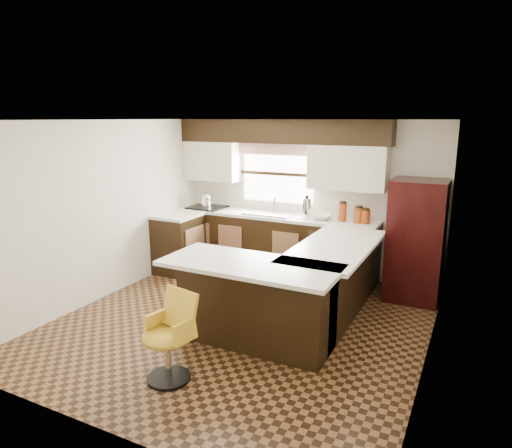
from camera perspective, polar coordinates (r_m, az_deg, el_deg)
The scene contains 30 objects.
floor at distance 5.65m, azimuth -1.88°, elevation -12.27°, with size 4.40×4.40×0.00m, color #49301A.
ceiling at distance 5.10m, azimuth -2.09°, elevation 12.86°, with size 4.40×4.40×0.00m, color silver.
wall_back at distance 7.22m, azimuth 6.38°, elevation 3.31°, with size 4.40×4.40×0.00m, color beige.
wall_front at distance 3.56m, azimuth -19.26°, elevation -7.76°, with size 4.40×4.40×0.00m, color beige.
wall_left at distance 6.50m, azimuth -18.50°, elevation 1.60°, with size 4.40×4.40×0.00m, color beige.
wall_right at distance 4.66m, azimuth 21.40°, elevation -3.02°, with size 4.40×4.40×0.00m, color beige.
base_cab_back at distance 7.28m, azimuth 2.08°, elevation -2.59°, with size 3.30×0.60×0.90m, color black.
base_cab_left at distance 7.40m, azimuth -9.61°, elevation -2.51°, with size 0.60×0.70×0.90m, color black.
counter_back at distance 7.17m, azimuth 2.11°, elevation 1.05°, with size 3.30×0.60×0.04m, color silver.
counter_left at distance 7.29m, azimuth -9.75°, elevation 1.07°, with size 0.60×0.70×0.04m, color silver.
soffit at distance 7.10m, azimuth 3.00°, elevation 11.49°, with size 3.40×0.35×0.36m, color black.
upper_cab_left at distance 7.70m, azimuth -5.47°, elevation 7.85°, with size 0.94×0.35×0.64m, color beige.
upper_cab_right at distance 6.78m, azimuth 11.41°, elevation 6.93°, with size 1.14×0.35×0.64m, color beige.
window_pane at distance 7.34m, azimuth 2.71°, elevation 6.29°, with size 1.20×0.02×0.90m, color white.
valance at distance 7.26m, azimuth 2.61°, elevation 9.31°, with size 1.30×0.06×0.18m, color #D19B93.
sink at distance 7.16m, azimuth 1.69°, elevation 1.35°, with size 0.75×0.45×0.03m, color #B2B2B7.
dishwasher at distance 6.69m, azimuth 8.90°, elevation -4.36°, with size 0.58×0.03×0.78m, color black.
cooktop at distance 7.71m, azimuth -6.10°, elevation 2.10°, with size 0.58×0.50×0.03m, color black.
peninsula_long at distance 5.69m, azimuth 9.21°, elevation -7.34°, with size 0.60×1.95×0.90m, color black.
peninsula_return at distance 5.03m, azimuth -0.02°, elevation -9.99°, with size 1.65×0.60×0.90m, color black.
counter_pen_long at distance 5.53m, azimuth 9.88°, elevation -2.82°, with size 0.84×1.95×0.04m, color silver.
counter_pen_return at distance 4.79m, azimuth -0.72°, elevation -5.13°, with size 1.89×0.84×0.04m, color silver.
refrigerator at distance 6.48m, azimuth 19.37°, elevation -1.96°, with size 0.70×0.67×1.64m, color black.
bar_chair at distance 4.45m, azimuth -11.07°, elevation -13.83°, with size 0.45×0.45×0.85m, color gold, non-canonical shape.
kettle at distance 7.69m, azimuth -6.21°, elevation 3.11°, with size 0.18×0.18×0.25m, color silver, non-canonical shape.
percolator at distance 6.92m, azimuth 6.34°, elevation 2.03°, with size 0.14×0.14×0.31m, color silver.
mixing_bowl at distance 6.87m, azimuth 8.08°, elevation 0.91°, with size 0.31×0.31×0.08m, color white.
canister_large at distance 6.78m, azimuth 10.75°, elevation 1.46°, with size 0.12×0.12×0.26m, color #913811.
canister_med at distance 6.73m, azimuth 12.70°, elevation 1.08°, with size 0.13×0.13×0.22m, color #913811.
canister_small at distance 6.71m, azimuth 13.52°, elevation 0.87°, with size 0.13×0.13×0.19m, color #913811.
Camera 1 is at (2.44, -4.48, 2.43)m, focal length 32.00 mm.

